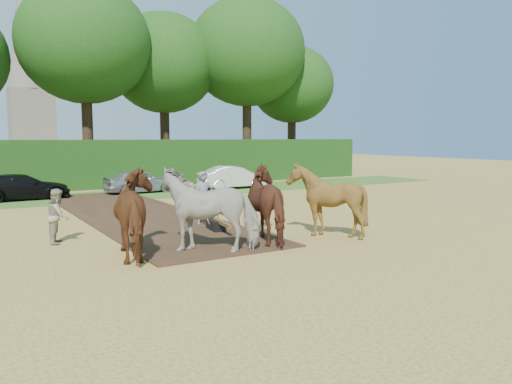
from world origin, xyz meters
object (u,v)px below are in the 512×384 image
Objects in this scene: church at (28,50)px; parked_cars at (8,188)px; spectator_near at (58,216)px; plough_team at (241,206)px.

parked_cars is at bearing -99.17° from church.
plough_team reaches higher than spectator_near.
plough_team is 0.29× the size of church.
plough_team reaches higher than parked_cars.
church reaches higher than spectator_near.
plough_team is at bearing -71.40° from parked_cars.
spectator_near is 5.49m from plough_team.
spectator_near reaches higher than parked_cars.
plough_team is (4.54, -3.07, 0.34)m from spectator_near.
spectator_near is 0.21× the size of plough_team.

